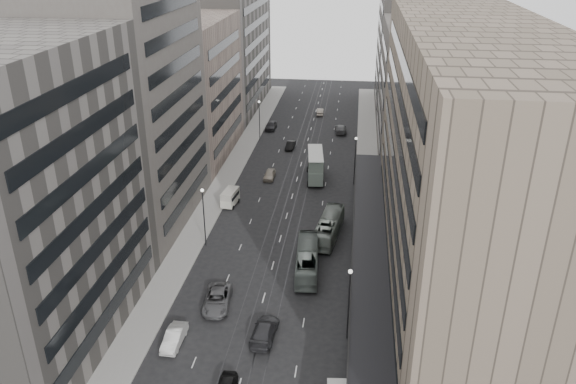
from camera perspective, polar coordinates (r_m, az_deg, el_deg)
The scene contains 27 objects.
ground at distance 64.86m, azimuth -2.63°, elevation -11.18°, with size 220.00×220.00×0.00m, color black.
sidewalk_right at distance 97.04m, azimuth 8.08°, elevation 1.35°, with size 4.00×125.00×0.15m, color gray.
sidewalk_left at distance 99.34m, azimuth -5.89°, elevation 2.02°, with size 4.00×125.00×0.15m, color gray.
department_store at distance 65.21m, azimuth 17.29°, elevation 2.82°, with size 19.20×60.00×30.00m.
building_right_mid at distance 107.71m, azimuth 13.55°, elevation 9.95°, with size 15.00×28.00×24.00m, color #4C4642.
building_right_far at distance 136.51m, azimuth 12.45°, elevation 13.88°, with size 15.00×32.00×28.00m, color #67625C.
building_left_a at distance 58.31m, azimuth -25.66°, elevation -1.09°, with size 15.00×28.00×30.00m, color #67625C.
building_left_b at distance 80.07m, azimuth -16.05°, elevation 8.48°, with size 15.00×26.00×34.00m, color #4C4642.
building_left_c at distance 105.72m, azimuth -10.28°, elevation 10.24°, with size 15.00×28.00×25.00m, color slate.
building_left_d at distance 136.57m, azimuth -6.28°, elevation 14.29°, with size 15.00×38.00×28.00m, color #67625C.
lamp_right_near at distance 57.08m, azimuth 6.23°, elevation -10.49°, with size 0.44×0.44×8.32m.
lamp_right_far at distance 92.79m, azimuth 6.85°, elevation 3.73°, with size 0.44×0.44×8.32m.
lamp_left_near at distance 74.21m, azimuth -8.58°, elevation -1.87°, with size 0.44×0.44×8.32m.
lamp_left_far at distance 113.36m, azimuth -2.93°, elevation 7.73°, with size 0.44×0.44×8.32m.
bus_near at distance 69.72m, azimuth 1.97°, elevation -6.87°, with size 2.58×11.04×3.08m, color slate.
bus_far at distance 77.34m, azimuth 4.17°, elevation -3.57°, with size 2.54×10.85×3.02m, color gray.
double_decker at distance 95.30m, azimuth 2.79°, elevation 2.76°, with size 3.46×8.99×4.80m.
panel_van at distance 86.59m, azimuth -5.90°, elevation -0.53°, with size 2.36×4.18×2.52m.
sedan_1 at distance 59.91m, azimuth -11.49°, elevation -14.27°, with size 1.62×4.64×1.53m, color silver.
sedan_2 at distance 64.34m, azimuth -7.20°, elevation -10.77°, with size 2.85×6.19×1.72m, color #555557.
sedan_3 at distance 59.57m, azimuth -2.41°, elevation -13.89°, with size 2.32×5.70×1.66m, color #2B2B2E.
sedan_4 at distance 96.08m, azimuth -1.89°, elevation 1.78°, with size 1.75×4.35×1.48m, color #A69B8A.
sedan_5 at distance 110.05m, azimuth 0.25°, elevation 4.77°, with size 1.47×4.21×1.39m, color black.
sedan_6 at distance 108.61m, azimuth 2.72°, elevation 4.48°, with size 2.35×5.10×1.42m, color #B4B3AF.
sedan_7 at distance 119.97m, azimuth 5.36°, elevation 6.41°, with size 2.31×5.67×1.65m, color #525254.
sedan_8 at distance 121.53m, azimuth -1.72°, elevation 6.76°, with size 2.02×5.02×1.71m, color #28282B.
sedan_9 at distance 132.40m, azimuth 3.28°, elevation 8.17°, with size 1.52×4.37×1.44m, color #B7A897.
Camera 1 is at (9.42, -51.88, 37.77)m, focal length 35.00 mm.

